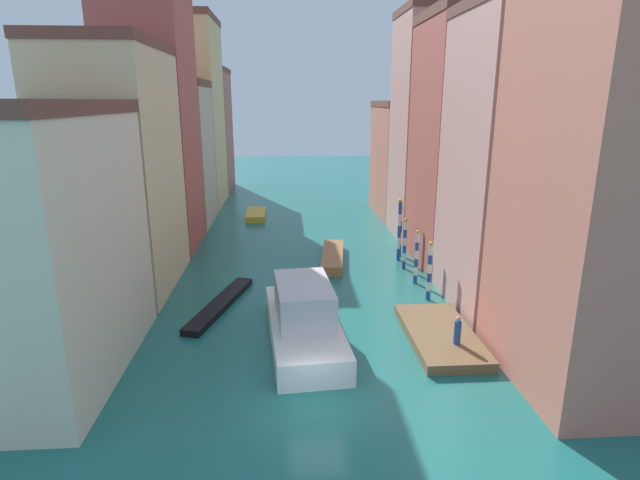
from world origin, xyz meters
TOP-DOWN VIEW (x-y plane):
  - ground_plane at (0.00, 24.50)m, footprint 154.00×154.00m
  - building_left_0 at (-12.42, 4.03)m, footprint 6.58×12.20m
  - building_left_1 at (-12.42, 15.85)m, footprint 6.58×10.99m
  - building_left_2 at (-12.42, 25.96)m, footprint 6.58×8.84m
  - building_left_3 at (-12.42, 34.96)m, footprint 6.58×8.86m
  - building_left_4 at (-12.42, 45.10)m, footprint 6.58×11.18m
  - building_left_5 at (-12.42, 55.69)m, footprint 6.58×9.61m
  - building_right_0 at (12.42, 1.70)m, footprint 6.58×8.98m
  - building_right_1 at (12.42, 10.76)m, footprint 6.58×8.58m
  - building_right_2 at (12.42, 19.51)m, footprint 6.58×8.97m
  - building_right_3 at (12.42, 28.21)m, footprint 6.58×7.97m
  - building_right_4 at (12.42, 37.82)m, footprint 6.58×11.19m
  - waterfront_dock at (7.14, 5.94)m, footprint 3.52×7.50m
  - person_on_dock at (7.52, 4.39)m, footprint 0.36×0.36m
  - mooring_pole_0 at (8.05, 11.69)m, footprint 0.33×0.33m
  - mooring_pole_1 at (7.98, 14.78)m, footprint 0.30×0.30m
  - mooring_pole_2 at (7.89, 18.07)m, footprint 0.29×0.29m
  - mooring_pole_3 at (7.92, 20.25)m, footprint 0.30×0.30m
  - mooring_pole_4 at (8.29, 21.53)m, footprint 0.37×0.37m
  - vaporetto_white at (-0.36, 6.27)m, footprint 4.43×10.30m
  - gondola_black at (-5.50, 11.31)m, footprint 3.51×8.79m
  - motorboat_0 at (-4.68, 36.98)m, footprint 2.26×5.90m
  - motorboat_1 at (2.50, 20.28)m, footprint 2.58×7.87m

SIDE VIEW (x-z plane):
  - ground_plane at x=0.00m, z-range 0.00..0.00m
  - gondola_black at x=-5.50m, z-range 0.00..0.41m
  - waterfront_dock at x=7.14m, z-range 0.00..0.53m
  - motorboat_0 at x=-4.68m, z-range 0.00..0.65m
  - motorboat_1 at x=2.50m, z-range 0.00..0.76m
  - person_on_dock at x=7.52m, z-range 0.48..2.00m
  - vaporetto_white at x=-0.36m, z-range -0.39..2.99m
  - mooring_pole_1 at x=7.98m, z-range 0.05..4.01m
  - mooring_pole_0 at x=8.05m, z-range 0.05..4.04m
  - mooring_pole_2 at x=7.89m, z-range 0.04..4.07m
  - mooring_pole_4 at x=8.29m, z-range 0.05..4.39m
  - mooring_pole_3 at x=7.92m, z-range 0.05..5.16m
  - building_right_4 at x=12.42m, z-range 0.01..12.71m
  - building_left_0 at x=-12.42m, z-range 0.01..12.79m
  - building_left_3 at x=-12.42m, z-range 0.01..14.76m
  - building_left_1 at x=-12.42m, z-range 0.01..16.51m
  - building_left_5 at x=-12.42m, z-range 0.01..17.10m
  - building_right_1 at x=12.42m, z-range 0.01..18.29m
  - building_right_2 at x=12.42m, z-range 0.01..19.11m
  - building_right_3 at x=12.42m, z-range 0.01..20.70m
  - building_right_0 at x=12.42m, z-range 0.01..21.11m
  - building_left_4 at x=-12.42m, z-range 0.01..22.32m
  - building_left_2 at x=-12.42m, z-range 0.01..22.57m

